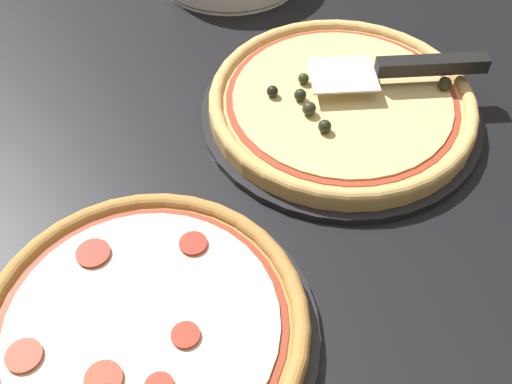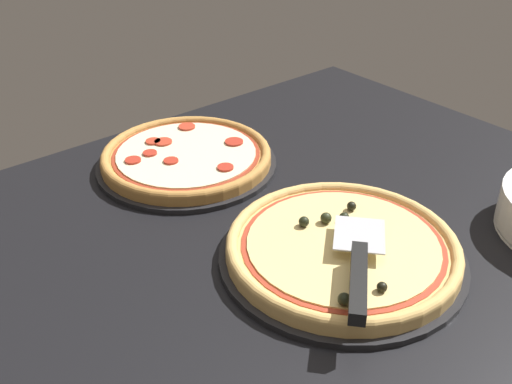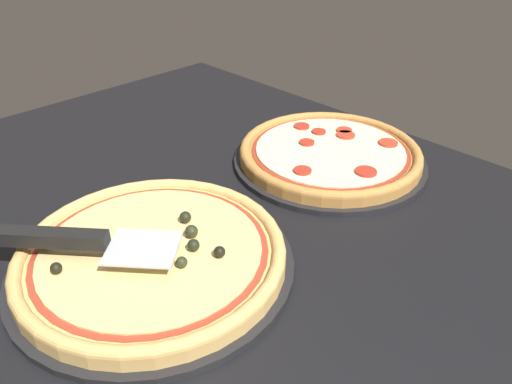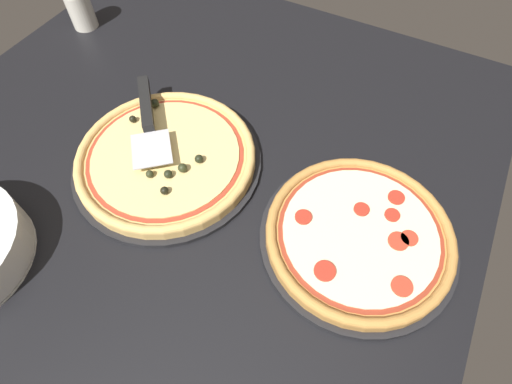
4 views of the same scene
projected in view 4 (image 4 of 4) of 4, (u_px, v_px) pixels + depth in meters
The scene contains 7 objects.
ground_plane at pixel (182, 168), 83.04cm from camera, with size 127.08×119.25×3.60cm, color black.
pizza_pan_front at pixel (168, 163), 80.89cm from camera, with size 37.91×37.91×1.00cm, color black.
pizza_front at pixel (166, 157), 79.27cm from camera, with size 35.64×35.64×4.04cm.
pizza_pan_back at pixel (356, 241), 71.00cm from camera, with size 35.06×35.06×1.00cm, color black.
pizza_back at pixel (359, 236), 69.48cm from camera, with size 32.96×32.96×2.58cm.
serving_spatula at pixel (147, 112), 81.50cm from camera, with size 21.15×19.21×2.00cm.
parmesan_shaker at pixel (80, 8), 103.49cm from camera, with size 6.35×6.35×10.46cm.
Camera 4 is at (37.49, 37.23, 64.28)cm, focal length 28.00 mm.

